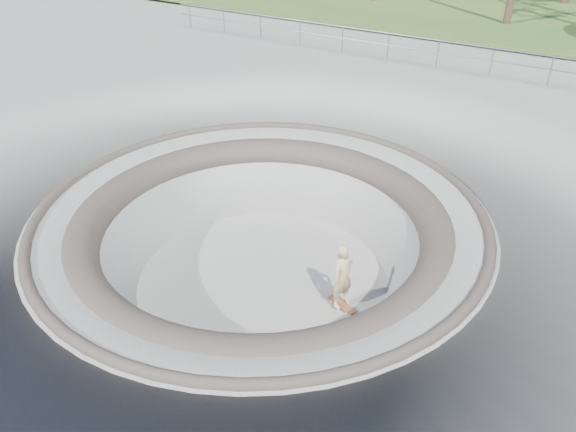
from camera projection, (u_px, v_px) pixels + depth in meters
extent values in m
plane|color=#ACABA6|center=(261.00, 212.00, 12.72)|extent=(180.00, 180.00, 0.00)
torus|color=#ACABA6|center=(263.00, 281.00, 13.78)|extent=(14.00, 14.00, 4.00)
cylinder|color=#ACABA6|center=(263.00, 279.00, 13.75)|extent=(6.60, 6.60, 0.10)
torus|color=#4C453D|center=(261.00, 213.00, 12.73)|extent=(10.24, 10.24, 0.24)
torus|color=#4C453D|center=(261.00, 228.00, 12.96)|extent=(8.91, 8.91, 0.81)
cylinder|color=gray|center=(440.00, 40.00, 20.79)|extent=(25.00, 0.05, 0.05)
cylinder|color=gray|center=(438.00, 53.00, 21.02)|extent=(25.00, 0.05, 0.05)
cube|color=brown|center=(341.00, 304.00, 12.79)|extent=(0.79, 0.46, 0.02)
cylinder|color=#BCBCC1|center=(341.00, 305.00, 12.81)|extent=(0.09, 0.16, 0.03)
cylinder|color=#BCBCC1|center=(341.00, 305.00, 12.81)|extent=(0.09, 0.16, 0.03)
cylinder|color=white|center=(341.00, 306.00, 12.82)|extent=(0.07, 0.05, 0.06)
cylinder|color=white|center=(341.00, 306.00, 12.82)|extent=(0.07, 0.05, 0.06)
cylinder|color=white|center=(341.00, 306.00, 12.82)|extent=(0.07, 0.05, 0.06)
cylinder|color=white|center=(341.00, 306.00, 12.82)|extent=(0.07, 0.05, 0.06)
imported|color=#D6BE8A|center=(343.00, 276.00, 12.37)|extent=(0.52, 0.66, 1.59)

